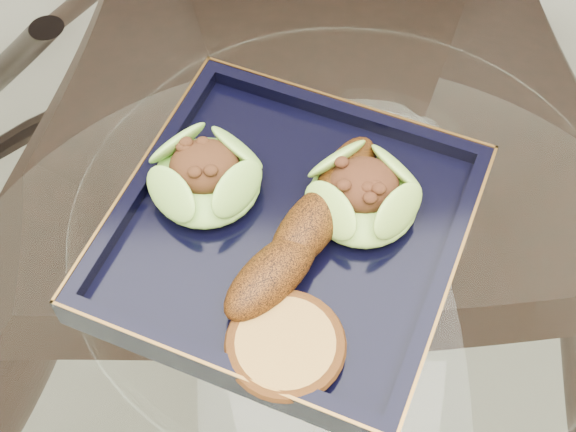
{
  "coord_description": "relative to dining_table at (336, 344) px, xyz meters",
  "views": [
    {
      "loc": [
        -0.06,
        -0.32,
        1.33
      ],
      "look_at": [
        -0.05,
        0.02,
        0.8
      ],
      "focal_mm": 50.0,
      "sensor_mm": 36.0,
      "label": 1
    }
  ],
  "objects": [
    {
      "name": "dining_table",
      "position": [
        0.0,
        0.0,
        0.0
      ],
      "size": [
        1.13,
        1.13,
        0.77
      ],
      "color": "white",
      "rests_on": "ground"
    },
    {
      "name": "dining_chair",
      "position": [
        0.02,
        0.4,
        -0.07
      ],
      "size": [
        0.41,
        0.41,
        0.94
      ],
      "rotation": [
        0.0,
        0.0,
        -0.02
      ],
      "color": "black",
      "rests_on": "ground"
    },
    {
      "name": "navy_plate",
      "position": [
        -0.05,
        0.02,
        0.17
      ],
      "size": [
        0.36,
        0.36,
        0.02
      ],
      "primitive_type": "cube",
      "rotation": [
        0.0,
        0.0,
        -0.42
      ],
      "color": "black",
      "rests_on": "dining_table"
    },
    {
      "name": "lettuce_wrap_left",
      "position": [
        -0.11,
        0.06,
        0.2
      ],
      "size": [
        0.12,
        0.12,
        0.03
      ],
      "primitive_type": "ellipsoid",
      "rotation": [
        0.0,
        0.0,
        0.37
      ],
      "color": "#62A530",
      "rests_on": "navy_plate"
    },
    {
      "name": "lettuce_wrap_right",
      "position": [
        0.01,
        0.04,
        0.2
      ],
      "size": [
        0.11,
        0.11,
        0.03
      ],
      "primitive_type": "ellipsoid",
      "rotation": [
        0.0,
        0.0,
        0.27
      ],
      "color": "#6FA830",
      "rests_on": "navy_plate"
    },
    {
      "name": "roasted_plantain",
      "position": [
        -0.03,
        0.01,
        0.2
      ],
      "size": [
        0.14,
        0.18,
        0.04
      ],
      "primitive_type": "ellipsoid",
      "rotation": [
        0.0,
        0.0,
        0.95
      ],
      "color": "#582B09",
      "rests_on": "navy_plate"
    },
    {
      "name": "crumb_patty",
      "position": [
        -0.05,
        -0.09,
        0.19
      ],
      "size": [
        0.09,
        0.09,
        0.01
      ],
      "primitive_type": "cylinder",
      "rotation": [
        0.0,
        0.0,
        -0.25
      ],
      "color": "#BE903F",
      "rests_on": "navy_plate"
    }
  ]
}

